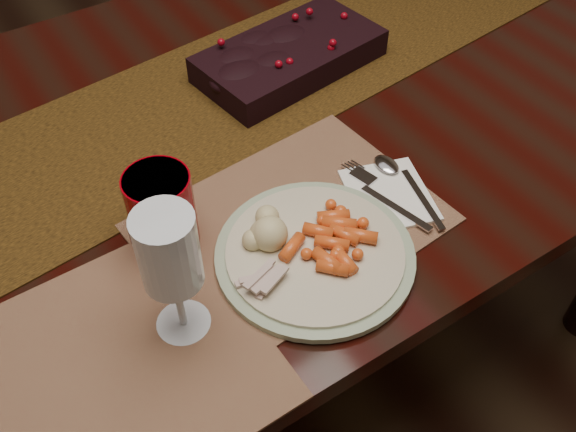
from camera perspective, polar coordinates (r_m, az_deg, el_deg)
floor at (r=1.70m, az=-4.66°, el=-12.21°), size 5.00×5.00×0.00m
dining_table at (r=1.38m, az=-5.59°, el=-4.40°), size 1.80×1.00×0.75m
table_runner at (r=1.18m, az=-6.55°, el=10.37°), size 1.74×0.54×0.00m
centerpiece at (r=1.23m, az=0.17°, el=14.37°), size 0.36×0.22×0.07m
placemat_main at (r=0.95m, az=0.30°, el=-0.58°), size 0.45×0.34×0.00m
placemat_second at (r=0.84m, az=-18.43°, el=-14.26°), size 0.47×0.35×0.00m
dinner_plate at (r=0.90m, az=2.41°, el=-3.37°), size 0.36×0.36×0.02m
baby_carrots at (r=0.89m, az=3.59°, el=-2.36°), size 0.12×0.10×0.02m
mashed_potatoes at (r=0.90m, az=-2.23°, el=-0.46°), size 0.10×0.09×0.05m
turkey_shreds at (r=0.86m, az=-1.95°, el=-5.54°), size 0.07×0.06×0.02m
napkin at (r=1.00m, az=8.95°, el=1.87°), size 0.16×0.17×0.00m
fork at (r=0.98m, az=8.85°, el=1.45°), size 0.06×0.16×0.00m
spoon at (r=1.01m, az=10.86°, el=2.46°), size 0.07×0.17×0.00m
red_cup at (r=0.90m, az=-11.13°, el=0.39°), size 0.12×0.12×0.13m
wine_glass at (r=0.78m, az=-10.12°, el=-5.34°), size 0.09×0.09×0.20m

